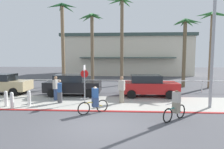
# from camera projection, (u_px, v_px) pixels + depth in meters

# --- Properties ---
(ground_plane) EXTENTS (80.00, 80.00, 0.00)m
(ground_plane) POSITION_uv_depth(u_px,v_px,m) (111.00, 88.00, 18.36)
(ground_plane) COLOR #4C4C51
(sidewalk_strip) EXTENTS (44.00, 4.00, 0.02)m
(sidewalk_strip) POSITION_uv_depth(u_px,v_px,m) (106.00, 103.00, 12.59)
(sidewalk_strip) COLOR #ADAAA0
(sidewalk_strip) RESTS_ON ground
(curb_paint) EXTENTS (44.00, 0.24, 0.03)m
(curb_paint) POSITION_uv_depth(u_px,v_px,m) (103.00, 111.00, 10.60)
(curb_paint) COLOR maroon
(curb_paint) RESTS_ON ground
(building_backdrop) EXTENTS (22.06, 9.80, 6.96)m
(building_backdrop) POSITION_uv_depth(u_px,v_px,m) (127.00, 55.00, 34.02)
(building_backdrop) COLOR beige
(building_backdrop) RESTS_ON ground
(rail_fence) EXTENTS (21.01, 0.08, 1.04)m
(rail_fence) POSITION_uv_depth(u_px,v_px,m) (110.00, 82.00, 16.79)
(rail_fence) COLOR white
(rail_fence) RESTS_ON ground
(stop_sign_bike_lane) EXTENTS (0.52, 0.56, 2.56)m
(stop_sign_bike_lane) POSITION_uv_depth(u_px,v_px,m) (85.00, 78.00, 12.44)
(stop_sign_bike_lane) COLOR gray
(stop_sign_bike_lane) RESTS_ON ground
(bollard_0) EXTENTS (0.20, 0.20, 1.00)m
(bollard_0) POSITION_uv_depth(u_px,v_px,m) (12.00, 100.00, 11.17)
(bollard_0) COLOR white
(bollard_0) RESTS_ON ground
(bollard_1) EXTENTS (0.20, 0.20, 1.00)m
(bollard_1) POSITION_uv_depth(u_px,v_px,m) (6.00, 98.00, 11.57)
(bollard_1) COLOR white
(bollard_1) RESTS_ON ground
(bollard_2) EXTENTS (0.20, 0.20, 1.00)m
(bollard_2) POSITION_uv_depth(u_px,v_px,m) (29.00, 98.00, 11.68)
(bollard_2) COLOR white
(bollard_2) RESTS_ON ground
(streetlight_curb) EXTENTS (0.24, 2.54, 7.50)m
(streetlight_curb) POSITION_uv_depth(u_px,v_px,m) (215.00, 36.00, 10.72)
(streetlight_curb) COLOR #9EA0A5
(streetlight_curb) RESTS_ON ground
(palm_tree_0) EXTENTS (3.32, 3.08, 8.80)m
(palm_tree_0) POSITION_uv_depth(u_px,v_px,m) (63.00, 27.00, 19.85)
(palm_tree_0) COLOR #846B4C
(palm_tree_0) RESTS_ON ground
(palm_tree_1) EXTENTS (2.88, 3.34, 7.81)m
(palm_tree_1) POSITION_uv_depth(u_px,v_px,m) (92.00, 32.00, 20.18)
(palm_tree_1) COLOR #756047
(palm_tree_1) RESTS_ON ground
(palm_tree_2) EXTENTS (2.96, 3.57, 9.37)m
(palm_tree_2) POSITION_uv_depth(u_px,v_px,m) (121.00, 22.00, 19.89)
(palm_tree_2) COLOR #756047
(palm_tree_2) RESTS_ON ground
(palm_tree_3) EXTENTS (2.70, 2.98, 6.96)m
(palm_tree_3) POSITION_uv_depth(u_px,v_px,m) (185.00, 35.00, 18.73)
(palm_tree_3) COLOR brown
(palm_tree_3) RESTS_ON ground
(palm_tree_4) EXTENTS (3.53, 3.14, 7.50)m
(palm_tree_4) POSITION_uv_depth(u_px,v_px,m) (212.00, 33.00, 18.20)
(palm_tree_4) COLOR #846B4C
(palm_tree_4) RESTS_ON ground
(car_tan_0) EXTENTS (4.40, 2.02, 1.69)m
(car_tan_0) POSITION_uv_depth(u_px,v_px,m) (2.00, 84.00, 15.62)
(car_tan_0) COLOR tan
(car_tan_0) RESTS_ON ground
(car_black_1) EXTENTS (4.40, 2.02, 1.69)m
(car_black_1) POSITION_uv_depth(u_px,v_px,m) (72.00, 85.00, 14.95)
(car_black_1) COLOR black
(car_black_1) RESTS_ON ground
(car_red_2) EXTENTS (4.40, 2.02, 1.69)m
(car_red_2) POSITION_uv_depth(u_px,v_px,m) (148.00, 86.00, 14.54)
(car_red_2) COLOR red
(car_red_2) RESTS_ON ground
(cyclist_yellow_0) EXTENTS (1.55, 1.06, 1.50)m
(cyclist_yellow_0) POSITION_uv_depth(u_px,v_px,m) (94.00, 101.00, 10.23)
(cyclist_yellow_0) COLOR black
(cyclist_yellow_0) RESTS_ON ground
(cyclist_teal_1) EXTENTS (1.41, 1.24, 1.50)m
(cyclist_teal_1) POSITION_uv_depth(u_px,v_px,m) (176.00, 106.00, 9.12)
(cyclist_teal_1) COLOR black
(cyclist_teal_1) RESTS_ON ground
(pedestrian_0) EXTENTS (0.40, 0.46, 1.59)m
(pedestrian_0) POSITION_uv_depth(u_px,v_px,m) (60.00, 92.00, 12.44)
(pedestrian_0) COLOR #4C4C51
(pedestrian_0) RESTS_ON ground
(pedestrian_1) EXTENTS (0.40, 0.46, 1.74)m
(pedestrian_1) POSITION_uv_depth(u_px,v_px,m) (56.00, 89.00, 13.29)
(pedestrian_1) COLOR #384C7A
(pedestrian_1) RESTS_ON ground
(pedestrian_2) EXTENTS (0.47, 0.42, 1.81)m
(pedestrian_2) POSITION_uv_depth(u_px,v_px,m) (122.00, 91.00, 12.48)
(pedestrian_2) COLOR gray
(pedestrian_2) RESTS_ON ground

